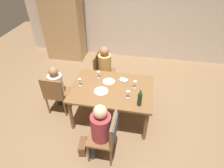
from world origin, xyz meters
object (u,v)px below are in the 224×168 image
dining_table (112,91)px  chair_far_left (101,69)px  armoire_cabinet (63,23)px  person_man_bearded (57,85)px  chair_left_end (56,93)px  wine_glass_centre (99,73)px  wine_glass_near_right (128,93)px  dinner_plate_guest_left (101,91)px  handbag (83,146)px  chair_near (109,133)px  wine_glass_far (80,81)px  person_man_guest (100,129)px  wine_glass_near_left (135,83)px  wine_bottle_tall_green (140,98)px  person_woman_host (106,66)px  dinner_plate_host (109,81)px

dining_table → chair_far_left: size_ratio=1.69×
armoire_cabinet → person_man_bearded: armoire_cabinet is taller
chair_far_left → chair_left_end: bearing=-35.4°
person_man_bearded → wine_glass_centre: (0.82, 0.26, 0.23)m
wine_glass_near_right → dinner_plate_guest_left: (-0.51, 0.08, -0.10)m
handbag → wine_glass_near_right: bearing=46.3°
wine_glass_centre → chair_near: bearing=-69.4°
dinner_plate_guest_left → wine_glass_far: bearing=166.0°
armoire_cabinet → wine_glass_near_right: bearing=-48.7°
person_man_guest → handbag: 0.64m
armoire_cabinet → handbag: (1.53, -3.22, -0.99)m
chair_far_left → wine_glass_centre: bearing=9.3°
armoire_cabinet → person_man_bearded: size_ratio=2.00×
wine_glass_near_right → chair_far_left: bearing=123.9°
chair_left_end → wine_glass_near_left: (1.58, 0.18, 0.33)m
chair_near → wine_glass_centre: (-0.46, 1.21, 0.27)m
chair_near → handbag: 0.68m
chair_far_left → wine_bottle_tall_green: 1.66m
chair_near → handbag: (-0.47, 0.00, -0.48)m
person_woman_host → dinner_plate_host: (0.22, -0.74, 0.11)m
chair_near → dinner_plate_guest_left: bearing=21.2°
armoire_cabinet → wine_glass_near_left: 3.19m
dinner_plate_guest_left → chair_left_end: bearing=177.2°
dining_table → person_woman_host: person_woman_host is taller
person_man_bearded → person_woman_host: bearing=47.2°
handbag → wine_glass_far: bearing=107.1°
chair_left_end → wine_glass_centre: bearing=24.5°
dining_table → dinner_plate_host: size_ratio=6.49×
chair_near → wine_glass_far: chair_near is taller
armoire_cabinet → handbag: size_ratio=7.79×
chair_near → wine_glass_near_right: size_ratio=6.17×
dinner_plate_guest_left → person_man_bearded: bearing=170.6°
dinner_plate_guest_left → person_man_guest: bearing=-78.8°
dining_table → dinner_plate_guest_left: (-0.18, -0.14, 0.09)m
chair_far_left → dining_table: bearing=25.3°
chair_near → dinner_plate_host: bearing=11.4°
wine_glass_centre → dinner_plate_host: wine_glass_centre is taller
person_man_guest → chair_far_left: bearing=12.5°
chair_left_end → wine_glass_far: bearing=6.8°
person_man_bearded → handbag: bearing=-49.7°
dining_table → wine_bottle_tall_green: bearing=-33.8°
wine_glass_far → armoire_cabinet: bearing=118.3°
wine_glass_near_left → person_man_bearded: bearing=-177.4°
dining_table → dinner_plate_host: 0.23m
chair_left_end → dinner_plate_host: bearing=14.6°
dinner_plate_host → dinner_plate_guest_left: size_ratio=0.89×
chair_far_left → person_woman_host: 0.17m
chair_left_end → wine_glass_near_right: size_ratio=6.17×
dining_table → person_woman_host: 0.98m
dining_table → chair_far_left: bearing=115.3°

